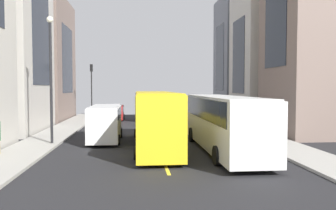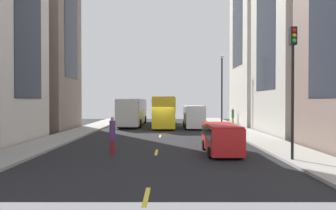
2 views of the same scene
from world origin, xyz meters
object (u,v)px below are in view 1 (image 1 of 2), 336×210
Objects in this scene: car_red_0 at (116,112)px; streetcar_yellow at (155,115)px; city_bus_white at (222,118)px; delivery_van_white at (105,120)px; traffic_light_near_corner at (92,81)px; pedestrian_waiting_curb at (168,110)px.

streetcar_yellow is at bearing 100.58° from car_red_0.
city_bus_white is at bearing 109.97° from car_red_0.
car_red_0 is at bearing -89.32° from delivery_van_white.
city_bus_white is 26.08m from traffic_light_near_corner.
streetcar_yellow is 5.61× the size of pedestrian_waiting_curb.
streetcar_yellow is at bearing -23.29° from city_bus_white.
traffic_light_near_corner is at bearing -38.71° from car_red_0.
city_bus_white is 8.75m from delivery_van_white.
pedestrian_waiting_curb is (-6.33, -0.49, 0.16)m from car_red_0.
traffic_light_near_corner is (9.48, -2.03, 3.55)m from pedestrian_waiting_curb.
traffic_light_near_corner is (6.76, -21.84, 2.61)m from streetcar_yellow.
city_bus_white is at bearing -100.96° from pedestrian_waiting_curb.
pedestrian_waiting_curb is at bearing -109.86° from delivery_van_white.
pedestrian_waiting_curb is 0.33× the size of traffic_light_near_corner.
traffic_light_near_corner is at bearing -80.02° from delivery_van_white.
delivery_van_white is at bearing 99.98° from traffic_light_near_corner.
streetcar_yellow is at bearing -112.31° from pedestrian_waiting_curb.
pedestrian_waiting_curb is at bearing 167.89° from traffic_light_near_corner.
city_bus_white is 1.01× the size of streetcar_yellow.
streetcar_yellow is 23.01m from traffic_light_near_corner.
car_red_0 is (7.65, -21.05, -0.98)m from city_bus_white.
streetcar_yellow is (4.05, -1.74, 0.11)m from city_bus_white.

